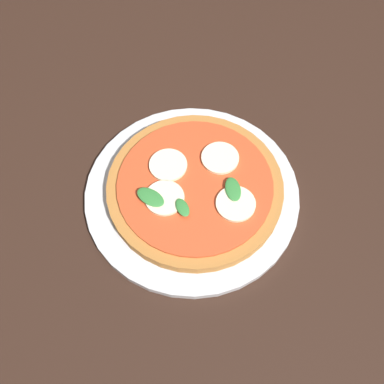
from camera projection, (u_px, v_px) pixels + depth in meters
name	position (u px, v px, depth m)	size (l,w,h in m)	color
ground_plane	(221.00, 314.00, 1.34)	(6.00, 6.00, 0.00)	#2D2B28
dining_table	(242.00, 219.00, 0.78)	(1.44, 1.19, 0.72)	black
serving_tray	(192.00, 193.00, 0.71)	(0.34, 0.34, 0.01)	silver
pizza	(195.00, 187.00, 0.70)	(0.27, 0.27, 0.03)	#B27033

